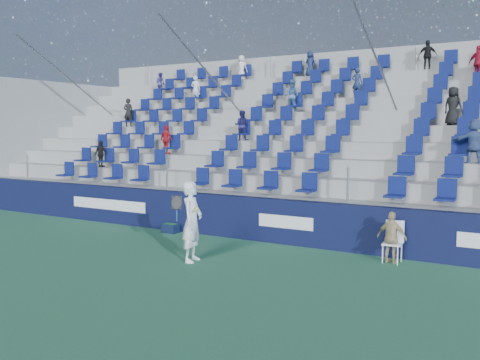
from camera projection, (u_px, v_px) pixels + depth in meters
name	position (u px, v px, depth m)	size (l,w,h in m)	color
ground	(171.00, 261.00, 12.53)	(70.00, 70.00, 0.00)	#2F6F4B
sponsor_wall	(240.00, 217.00, 15.16)	(24.00, 0.32, 1.20)	#0F1338
grandstand	(313.00, 156.00, 19.36)	(24.00, 8.17, 6.63)	#979792
tennis_player	(192.00, 221.00, 12.44)	(0.70, 0.78, 1.89)	white
line_judge_chair	(394.00, 238.00, 12.44)	(0.47, 0.48, 0.97)	white
line_judge	(392.00, 237.00, 12.31)	(0.70, 0.29, 1.20)	tan
ball_bin	(171.00, 228.00, 15.99)	(0.49, 0.32, 0.27)	#0D1732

